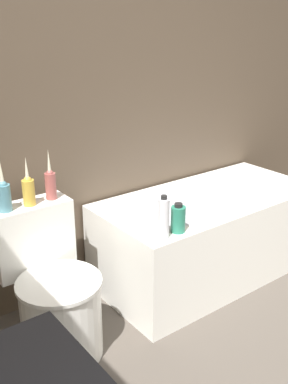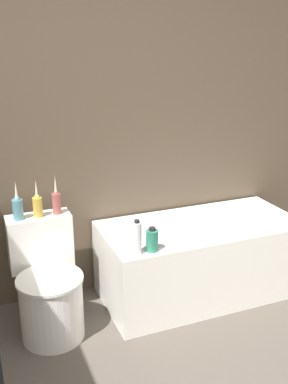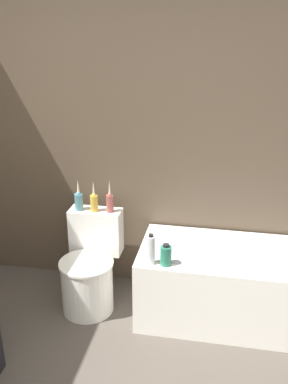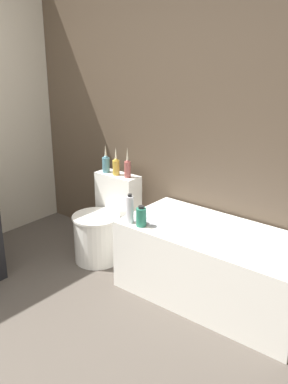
{
  "view_description": "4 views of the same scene",
  "coord_description": "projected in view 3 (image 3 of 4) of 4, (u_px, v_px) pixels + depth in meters",
  "views": [
    {
      "loc": [
        -1.18,
        -0.21,
        1.62
      ],
      "look_at": [
        0.07,
        1.44,
        0.83
      ],
      "focal_mm": 42.0,
      "sensor_mm": 36.0,
      "label": 1
    },
    {
      "loc": [
        -0.75,
        -0.98,
        1.86
      ],
      "look_at": [
        0.26,
        1.5,
        0.94
      ],
      "focal_mm": 42.0,
      "sensor_mm": 36.0,
      "label": 2
    },
    {
      "loc": [
        0.63,
        -1.32,
        2.22
      ],
      "look_at": [
        0.09,
        1.57,
        1.04
      ],
      "focal_mm": 42.0,
      "sensor_mm": 36.0,
      "label": 3
    },
    {
      "loc": [
        2.27,
        -0.99,
        1.97
      ],
      "look_at": [
        0.29,
        1.42,
        0.84
      ],
      "focal_mm": 42.0,
      "sensor_mm": 36.0,
      "label": 4
    }
  ],
  "objects": [
    {
      "name": "shampoo_bottle_short",
      "position": [
        166.0,
        255.0,
        3.14
      ],
      "size": [
        0.08,
        0.08,
        0.16
      ],
      "color": "#267259",
      "rests_on": "bathtub"
    },
    {
      "name": "wall_back_tiled",
      "position": [
        145.0,
        138.0,
        3.55
      ],
      "size": [
        6.4,
        0.06,
        2.6
      ],
      "color": "brown",
      "rests_on": "ground_plane"
    },
    {
      "name": "shampoo_bottle_tall",
      "position": [
        151.0,
        250.0,
        3.13
      ],
      "size": [
        0.06,
        0.06,
        0.23
      ],
      "color": "silver",
      "rests_on": "bathtub"
    },
    {
      "name": "vase_silver",
      "position": [
        94.0,
        201.0,
        3.56
      ],
      "size": [
        0.06,
        0.06,
        0.26
      ],
      "color": "gold",
      "rests_on": "toilet"
    },
    {
      "name": "vase_bronze",
      "position": [
        110.0,
        201.0,
        3.54
      ],
      "size": [
        0.06,
        0.06,
        0.27
      ],
      "color": "#994C47",
      "rests_on": "toilet"
    },
    {
      "name": "bathtub",
      "position": [
        236.0,
        285.0,
        3.43
      ],
      "size": [
        1.47,
        0.7,
        0.57
      ],
      "color": "white",
      "rests_on": "ground"
    },
    {
      "name": "toilet",
      "position": [
        90.0,
        270.0,
        3.58
      ],
      "size": [
        0.43,
        0.59,
        0.74
      ],
      "color": "white",
      "rests_on": "ground"
    },
    {
      "name": "vase_gold",
      "position": [
        79.0,
        200.0,
        3.58
      ],
      "size": [
        0.07,
        0.07,
        0.26
      ],
      "color": "teal",
      "rests_on": "toilet"
    }
  ]
}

